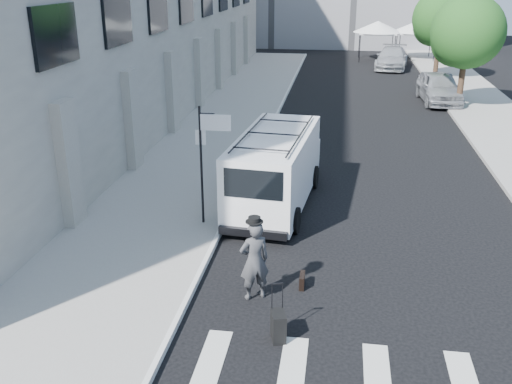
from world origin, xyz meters
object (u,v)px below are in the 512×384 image
(parked_car_a, at_px, (439,88))
(briefcase, at_px, (302,281))
(parked_car_b, at_px, (437,87))
(businessman, at_px, (254,261))
(cargo_van, at_px, (276,168))
(parked_car_c, at_px, (392,58))
(suitcase, at_px, (278,326))

(parked_car_a, bearing_deg, briefcase, -109.15)
(parked_car_a, height_order, parked_car_b, parked_car_a)
(businessman, bearing_deg, cargo_van, -116.37)
(cargo_van, distance_m, parked_car_a, 18.09)
(briefcase, distance_m, cargo_van, 5.42)
(parked_car_c, bearing_deg, parked_car_b, -72.93)
(businessman, bearing_deg, parked_car_a, -136.38)
(businessman, xyz_separation_m, parked_car_c, (5.51, 34.29, -0.17))
(parked_car_b, distance_m, parked_car_c, 11.35)
(briefcase, bearing_deg, parked_car_b, 73.97)
(parked_car_c, bearing_deg, businessman, -91.18)
(suitcase, bearing_deg, businessman, 99.86)
(businessman, distance_m, cargo_van, 5.82)
(businessman, xyz_separation_m, briefcase, (1.06, 0.65, -0.80))
(parked_car_b, bearing_deg, parked_car_c, 97.73)
(parked_car_a, xyz_separation_m, parked_car_c, (-1.80, 12.02, -0.06))
(cargo_van, height_order, parked_car_a, cargo_van)
(briefcase, relative_size, cargo_van, 0.07)
(parked_car_b, bearing_deg, businessman, -108.96)
(briefcase, xyz_separation_m, parked_car_c, (4.44, 33.64, 0.63))
(cargo_van, bearing_deg, suitcase, -77.63)
(businessman, xyz_separation_m, suitcase, (0.73, -1.52, -0.64))
(parked_car_a, distance_m, parked_car_b, 0.82)
(parked_car_b, bearing_deg, parked_car_a, -91.40)
(cargo_van, bearing_deg, businessman, -82.90)
(parked_car_b, bearing_deg, cargo_van, -114.86)
(parked_car_c, bearing_deg, briefcase, -89.58)
(businessman, bearing_deg, suitcase, 87.35)
(businessman, distance_m, briefcase, 1.48)
(businessman, xyz_separation_m, cargo_van, (-0.19, 5.82, 0.25))
(businessman, xyz_separation_m, parked_car_b, (7.31, 23.09, -0.22))
(parked_car_c, bearing_deg, suitcase, -89.65)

